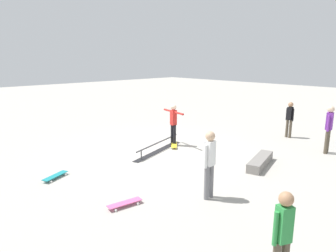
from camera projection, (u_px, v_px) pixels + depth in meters
The scene contains 11 objects.
ground_plane at pixel (161, 150), 10.85m from camera, with size 60.00×60.00×0.00m, color #ADA89E.
grind_rail at pixel (158, 147), 10.70m from camera, with size 2.75×1.01×0.34m.
skate_ledge at pixel (260, 162), 9.24m from camera, with size 1.70×0.38×0.27m, color gray.
skater_main at pixel (173, 122), 11.25m from camera, with size 0.33×1.26×1.58m.
skateboard_main at pixel (174, 145), 11.24m from camera, with size 0.71×0.70×0.09m.
bystander_purple_shirt at pixel (329, 127), 10.29m from camera, with size 0.38×0.23×1.67m.
bystander_black_shirt at pixel (290, 118), 12.40m from camera, with size 0.20×0.34×1.49m.
bystander_green_shirt at pixel (283, 235), 4.17m from camera, with size 0.33×0.24×1.49m.
bystander_white_shirt at pixel (209, 161), 6.93m from camera, with size 0.37×0.22×1.63m.
loose_skateboard_pink at pixel (125, 203), 6.72m from camera, with size 0.82×0.35×0.09m.
loose_skateboard_teal at pixel (55, 176), 8.28m from camera, with size 0.82×0.49×0.09m.
Camera 1 is at (7.01, 7.68, 3.24)m, focal length 32.15 mm.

